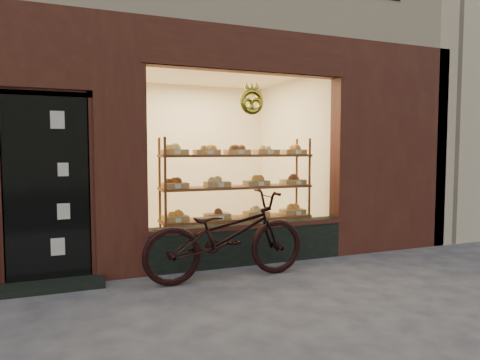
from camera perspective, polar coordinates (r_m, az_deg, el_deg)
name	(u,v)px	position (r m, az deg, el deg)	size (l,w,h in m)	color
ground	(295,330)	(3.88, 7.31, -19.17)	(90.00, 90.00, 0.00)	#3D3D47
display_shelf	(237,195)	(6.12, -0.39, -2.08)	(2.20, 0.45, 1.70)	#613114
bicycle	(226,236)	(5.08, -1.84, -7.41)	(0.69, 1.99, 1.04)	black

